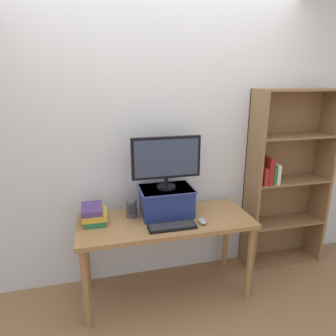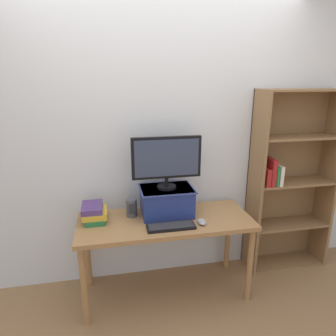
{
  "view_description": "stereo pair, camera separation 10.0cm",
  "coord_description": "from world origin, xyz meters",
  "px_view_note": "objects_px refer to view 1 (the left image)",
  "views": [
    {
      "loc": [
        -0.52,
        -2.18,
        1.82
      ],
      "look_at": [
        0.03,
        0.04,
        1.14
      ],
      "focal_mm": 32.0,
      "sensor_mm": 36.0,
      "label": 1
    },
    {
      "loc": [
        -0.43,
        -2.2,
        1.82
      ],
      "look_at": [
        0.03,
        0.04,
        1.14
      ],
      "focal_mm": 32.0,
      "sensor_mm": 36.0,
      "label": 2
    }
  ],
  "objects_px": {
    "desk": "(166,229)",
    "riser_box": "(166,200)",
    "bookshelf_unit": "(285,179)",
    "keyboard": "(172,227)",
    "computer_mouse": "(202,221)",
    "computer_monitor": "(166,160)",
    "desk_speaker": "(131,208)",
    "book_stack": "(94,214)"
  },
  "relations": [
    {
      "from": "desk",
      "to": "computer_monitor",
      "type": "height_order",
      "value": "computer_monitor"
    },
    {
      "from": "computer_mouse",
      "to": "desk_speaker",
      "type": "height_order",
      "value": "desk_speaker"
    },
    {
      "from": "bookshelf_unit",
      "to": "book_stack",
      "type": "distance_m",
      "value": 1.82
    },
    {
      "from": "book_stack",
      "to": "computer_monitor",
      "type": "bearing_deg",
      "value": 0.37
    },
    {
      "from": "riser_box",
      "to": "bookshelf_unit",
      "type": "bearing_deg",
      "value": 5.74
    },
    {
      "from": "computer_mouse",
      "to": "riser_box",
      "type": "bearing_deg",
      "value": 135.47
    },
    {
      "from": "riser_box",
      "to": "book_stack",
      "type": "height_order",
      "value": "riser_box"
    },
    {
      "from": "computer_monitor",
      "to": "riser_box",
      "type": "bearing_deg",
      "value": 90.0
    },
    {
      "from": "keyboard",
      "to": "desk_speaker",
      "type": "bearing_deg",
      "value": 135.56
    },
    {
      "from": "desk",
      "to": "book_stack",
      "type": "relative_size",
      "value": 5.97
    },
    {
      "from": "riser_box",
      "to": "computer_mouse",
      "type": "distance_m",
      "value": 0.35
    },
    {
      "from": "bookshelf_unit",
      "to": "computer_monitor",
      "type": "height_order",
      "value": "bookshelf_unit"
    },
    {
      "from": "desk",
      "to": "keyboard",
      "type": "xyz_separation_m",
      "value": [
        0.01,
        -0.16,
        0.1
      ]
    },
    {
      "from": "computer_monitor",
      "to": "book_stack",
      "type": "xyz_separation_m",
      "value": [
        -0.6,
        -0.0,
        -0.41
      ]
    },
    {
      "from": "desk",
      "to": "computer_monitor",
      "type": "distance_m",
      "value": 0.58
    },
    {
      "from": "book_stack",
      "to": "desk_speaker",
      "type": "relative_size",
      "value": 1.55
    },
    {
      "from": "keyboard",
      "to": "book_stack",
      "type": "xyz_separation_m",
      "value": [
        -0.59,
        0.25,
        0.06
      ]
    },
    {
      "from": "computer_mouse",
      "to": "desk_speaker",
      "type": "bearing_deg",
      "value": 154.52
    },
    {
      "from": "keyboard",
      "to": "desk_speaker",
      "type": "height_order",
      "value": "desk_speaker"
    },
    {
      "from": "computer_monitor",
      "to": "computer_mouse",
      "type": "bearing_deg",
      "value": -44.35
    },
    {
      "from": "desk",
      "to": "computer_mouse",
      "type": "bearing_deg",
      "value": -26.91
    },
    {
      "from": "riser_box",
      "to": "computer_mouse",
      "type": "xyz_separation_m",
      "value": [
        0.24,
        -0.24,
        -0.11
      ]
    },
    {
      "from": "desk",
      "to": "book_stack",
      "type": "distance_m",
      "value": 0.6
    },
    {
      "from": "desk",
      "to": "riser_box",
      "type": "distance_m",
      "value": 0.23
    },
    {
      "from": "bookshelf_unit",
      "to": "book_stack",
      "type": "height_order",
      "value": "bookshelf_unit"
    },
    {
      "from": "bookshelf_unit",
      "to": "riser_box",
      "type": "relative_size",
      "value": 3.88
    },
    {
      "from": "keyboard",
      "to": "desk",
      "type": "bearing_deg",
      "value": 95.03
    },
    {
      "from": "book_stack",
      "to": "computer_mouse",
      "type": "bearing_deg",
      "value": -15.31
    },
    {
      "from": "riser_box",
      "to": "computer_mouse",
      "type": "bearing_deg",
      "value": -44.53
    },
    {
      "from": "bookshelf_unit",
      "to": "keyboard",
      "type": "xyz_separation_m",
      "value": [
        -1.23,
        -0.38,
        -0.16
      ]
    },
    {
      "from": "keyboard",
      "to": "riser_box",
      "type": "bearing_deg",
      "value": 86.5
    },
    {
      "from": "desk",
      "to": "bookshelf_unit",
      "type": "relative_size",
      "value": 0.82
    },
    {
      "from": "computer_mouse",
      "to": "desk_speaker",
      "type": "xyz_separation_m",
      "value": [
        -0.53,
        0.25,
        0.06
      ]
    },
    {
      "from": "desk",
      "to": "computer_monitor",
      "type": "relative_size",
      "value": 2.5
    },
    {
      "from": "desk_speaker",
      "to": "computer_mouse",
      "type": "bearing_deg",
      "value": -25.48
    },
    {
      "from": "computer_monitor",
      "to": "computer_mouse",
      "type": "relative_size",
      "value": 5.49
    },
    {
      "from": "computer_monitor",
      "to": "desk_speaker",
      "type": "height_order",
      "value": "computer_monitor"
    },
    {
      "from": "bookshelf_unit",
      "to": "riser_box",
      "type": "height_order",
      "value": "bookshelf_unit"
    },
    {
      "from": "desk",
      "to": "keyboard",
      "type": "bearing_deg",
      "value": -84.97
    },
    {
      "from": "computer_monitor",
      "to": "keyboard",
      "type": "distance_m",
      "value": 0.54
    },
    {
      "from": "keyboard",
      "to": "book_stack",
      "type": "relative_size",
      "value": 1.57
    },
    {
      "from": "bookshelf_unit",
      "to": "computer_mouse",
      "type": "xyz_separation_m",
      "value": [
        -0.98,
        -0.36,
        -0.16
      ]
    }
  ]
}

